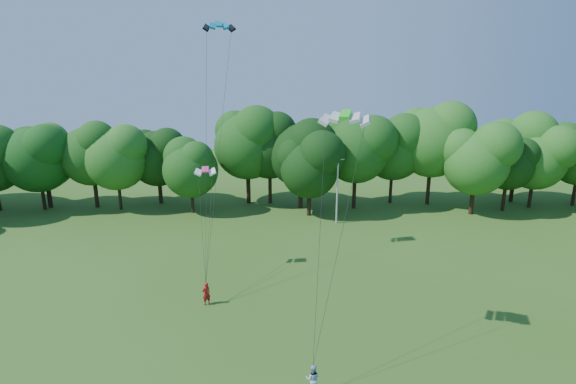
{
  "coord_description": "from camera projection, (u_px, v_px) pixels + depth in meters",
  "views": [
    {
      "loc": [
        -0.35,
        -18.99,
        17.28
      ],
      "look_at": [
        -0.61,
        13.0,
        8.48
      ],
      "focal_mm": 28.0,
      "sensor_mm": 36.0,
      "label": 1
    }
  ],
  "objects": [
    {
      "name": "tree_back_east",
      "position": [
        518.0,
        146.0,
        58.52
      ],
      "size": [
        8.26,
        8.26,
        12.02
      ],
      "color": "#382816",
      "rests_on": "ground"
    },
    {
      "name": "utility_pole",
      "position": [
        337.0,
        190.0,
        50.99
      ],
      "size": [
        1.49,
        0.53,
        7.69
      ],
      "rotation": [
        0.0,
        0.0,
        0.3
      ],
      "color": "#B3B3AA",
      "rests_on": "ground"
    },
    {
      "name": "kite_pink",
      "position": [
        205.0,
        170.0,
        37.63
      ],
      "size": [
        1.86,
        1.08,
        0.42
      ],
      "rotation": [
        0.0,
        0.0,
        0.14
      ],
      "color": "#E23E7F",
      "rests_on": "ground"
    },
    {
      "name": "kite_green",
      "position": [
        345.0,
        115.0,
        25.42
      ],
      "size": [
        3.05,
        1.96,
        0.49
      ],
      "rotation": [
        0.0,
        0.0,
        -0.26
      ],
      "color": "#2AD820",
      "rests_on": "ground"
    },
    {
      "name": "kite_teal",
      "position": [
        219.0,
        24.0,
        37.36
      ],
      "size": [
        2.74,
        1.66,
        0.62
      ],
      "rotation": [
        0.0,
        0.0,
        0.23
      ],
      "color": "#057499",
      "rests_on": "ground"
    },
    {
      "name": "tree_back_center",
      "position": [
        301.0,
        147.0,
        55.64
      ],
      "size": [
        8.73,
        8.73,
        12.7
      ],
      "color": "black",
      "rests_on": "ground"
    },
    {
      "name": "kite_flyer_right",
      "position": [
        313.0,
        379.0,
        24.67
      ],
      "size": [
        0.87,
        0.7,
        1.67
      ],
      "primitive_type": "imported",
      "rotation": [
        0.0,
        0.0,
        3.05
      ],
      "color": "#A8C6E9",
      "rests_on": "ground"
    },
    {
      "name": "tree_back_west",
      "position": [
        36.0,
        147.0,
        54.93
      ],
      "size": [
        8.9,
        8.9,
        12.94
      ],
      "color": "#382316",
      "rests_on": "ground"
    },
    {
      "name": "kite_flyer_left",
      "position": [
        206.0,
        293.0,
        33.87
      ],
      "size": [
        0.78,
        0.74,
        1.8
      ],
      "primitive_type": "imported",
      "rotation": [
        0.0,
        0.0,
        3.79
      ],
      "color": "#AA1516",
      "rests_on": "ground"
    }
  ]
}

